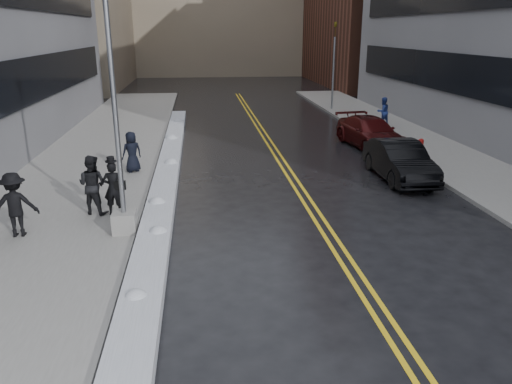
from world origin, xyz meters
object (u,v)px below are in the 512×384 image
object	(u,v)px
car_maroon	(370,132)
pedestrian_c	(132,152)
fire_hydrant	(421,146)
pedestrian_fedora	(113,188)
pedestrian_east	(383,111)
traffic_signal	(334,63)
car_black	(400,161)
pedestrian_e	(15,205)
lamppost	(118,150)
pedestrian_b	(92,185)

from	to	relation	value
car_maroon	pedestrian_c	bearing A→B (deg)	-168.20
fire_hydrant	pedestrian_fedora	xyz separation A→B (m)	(-12.80, -6.50, 0.44)
pedestrian_east	fire_hydrant	bearing A→B (deg)	65.76
traffic_signal	car_maroon	bearing A→B (deg)	-95.50
car_black	car_maroon	distance (m)	5.71
traffic_signal	pedestrian_e	world-z (taller)	traffic_signal
pedestrian_e	car_maroon	distance (m)	17.01
lamppost	fire_hydrant	size ratio (longest dim) A/B	10.45
lamppost	pedestrian_east	bearing A→B (deg)	49.23
traffic_signal	pedestrian_c	xyz separation A→B (m)	(-12.34, -15.53, -2.44)
pedestrian_c	traffic_signal	bearing A→B (deg)	-157.65
lamppost	pedestrian_fedora	distance (m)	2.21
pedestrian_b	car_black	distance (m)	11.49
car_maroon	pedestrian_east	bearing A→B (deg)	56.31
fire_hydrant	car_black	world-z (taller)	car_black
fire_hydrant	car_maroon	bearing A→B (deg)	124.91
lamppost	pedestrian_e	xyz separation A→B (m)	(-2.91, 0.09, -1.48)
car_black	car_maroon	size ratio (longest dim) A/B	0.90
lamppost	traffic_signal	distance (m)	24.98
pedestrian_east	car_maroon	bearing A→B (deg)	45.64
lamppost	fire_hydrant	bearing A→B (deg)	33.04
traffic_signal	pedestrian_east	world-z (taller)	traffic_signal
car_black	fire_hydrant	bearing A→B (deg)	55.50
fire_hydrant	pedestrian_c	distance (m)	12.93
pedestrian_fedora	pedestrian_e	distance (m)	2.79
pedestrian_east	car_black	xyz separation A→B (m)	(-3.17, -10.53, -0.23)
lamppost	pedestrian_east	size ratio (longest dim) A/B	4.56
fire_hydrant	car_black	xyz separation A→B (m)	(-2.36, -3.33, 0.20)
pedestrian_b	pedestrian_east	bearing A→B (deg)	-115.32
traffic_signal	pedestrian_b	world-z (taller)	traffic_signal
fire_hydrant	pedestrian_east	xyz separation A→B (m)	(0.81, 7.20, 0.44)
fire_hydrant	pedestrian_e	bearing A→B (deg)	-152.51
pedestrian_c	car_maroon	bearing A→B (deg)	169.80
pedestrian_fedora	car_maroon	bearing A→B (deg)	-138.93
pedestrian_b	pedestrian_c	distance (m)	4.83
traffic_signal	pedestrian_east	distance (m)	7.34
lamppost	pedestrian_east	xyz separation A→B (m)	(13.11, 15.20, -1.55)
pedestrian_c	car_maroon	distance (m)	11.86
car_black	traffic_signal	bearing A→B (deg)	84.68
pedestrian_b	pedestrian_east	distance (m)	19.65
pedestrian_fedora	fire_hydrant	bearing A→B (deg)	-150.30
pedestrian_b	car_black	world-z (taller)	pedestrian_b
traffic_signal	car_black	xyz separation A→B (m)	(-1.86, -17.33, -2.65)
fire_hydrant	traffic_signal	bearing A→B (deg)	92.05
lamppost	pedestrian_e	world-z (taller)	lamppost
traffic_signal	car_black	distance (m)	17.63
pedestrian_fedora	pedestrian_b	bearing A→B (deg)	-12.51
pedestrian_fedora	pedestrian_east	world-z (taller)	pedestrian_fedora
traffic_signal	pedestrian_fedora	size ratio (longest dim) A/B	3.56
lamppost	pedestrian_fedora	bearing A→B (deg)	108.43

